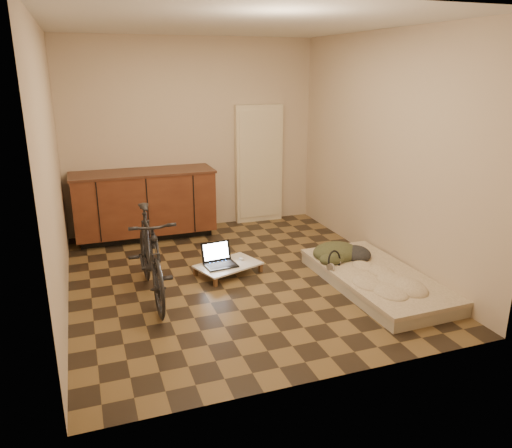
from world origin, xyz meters
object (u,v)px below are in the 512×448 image
object	(u,v)px
laptop	(219,260)
futon	(376,279)
bicycle	(150,250)
lap_desk	(228,265)

from	to	relation	value
laptop	futon	bearing A→B (deg)	-36.90
bicycle	laptop	distance (m)	0.92
bicycle	futon	distance (m)	2.35
bicycle	futon	xyz separation A→B (m)	(2.25, -0.53, -0.42)
bicycle	lap_desk	world-z (taller)	bicycle
futon	laptop	distance (m)	1.70
laptop	lap_desk	bearing A→B (deg)	-22.24
futon	laptop	world-z (taller)	laptop
bicycle	lap_desk	size ratio (longest dim) A/B	1.95
bicycle	lap_desk	xyz separation A→B (m)	(0.88, 0.32, -0.40)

